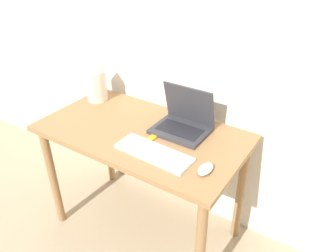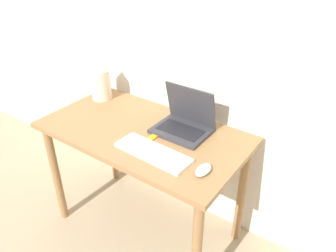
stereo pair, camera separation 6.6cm
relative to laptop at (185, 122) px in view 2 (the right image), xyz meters
name	(u,v)px [view 2 (the right image)]	position (x,y,z in m)	size (l,w,h in m)	color
wall_back	(182,24)	(-0.19, 0.24, 0.45)	(6.00, 0.05, 2.50)	silver
desk	(143,146)	(-0.19, -0.13, -0.16)	(1.15, 0.63, 0.75)	olive
laptop	(185,122)	(0.00, 0.00, 0.00)	(0.30, 0.23, 0.25)	#333338
keyboard	(153,152)	(0.00, -0.28, -0.04)	(0.41, 0.15, 0.02)	white
mouse	(203,170)	(0.27, -0.26, -0.04)	(0.06, 0.11, 0.03)	silver
vase	(100,79)	(-0.66, 0.02, 0.08)	(0.13, 0.13, 0.28)	beige
mp3_player	(152,138)	(-0.09, -0.18, -0.05)	(0.04, 0.06, 0.01)	orange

